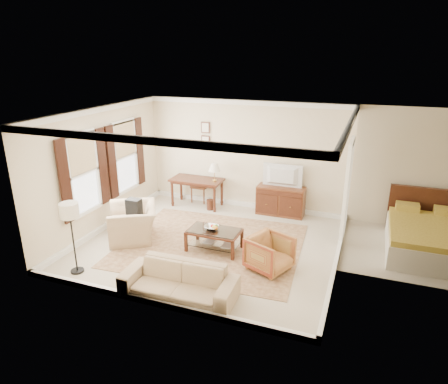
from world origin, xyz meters
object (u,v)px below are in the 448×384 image
Objects in this scene: sideboard at (281,201)px; coffee_table at (214,235)px; striped_armchair at (270,252)px; sofa at (179,277)px; writing_desk at (197,183)px; club_armchair at (133,217)px; tv at (282,169)px.

sideboard is 2.63m from coffee_table.
striped_armchair is at bearing -16.17° from coffee_table.
sideboard is at bearing 77.86° from sofa.
writing_desk is 1.84× the size of striped_armchair.
sideboard is at bearing 32.20° from striped_armchair.
sofa is (1.51, -4.13, -0.27)m from writing_desk.
coffee_table is 1.96m from club_armchair.
writing_desk is 1.46× the size of tv.
coffee_table is at bearing 70.42° from tv.
sideboard is 1.61× the size of striped_armchair.
tv is 0.82× the size of club_armchair.
writing_desk is 0.70× the size of sofa.
club_armchair is at bearing 42.18° from tv.
tv is (2.31, 0.17, 0.58)m from writing_desk.
sofa is (-0.80, -4.29, -0.85)m from tv.
sideboard is 2.90m from striped_armchair.
writing_desk reaches higher than striped_armchair.
striped_armchair is at bearing -81.21° from sideboard.
sideboard is at bearing -90.00° from tv.
striped_armchair is at bearing 98.85° from tv.
sofa is at bearing 162.85° from striped_armchair.
club_armchair is (-3.27, 0.28, 0.13)m from striped_armchair.
tv is 1.26× the size of striped_armchair.
coffee_table is at bearing 61.41° from club_armchair.
sideboard is at bearing 100.89° from club_armchair.
sofa is at bearing -100.49° from sideboard.
tv is 3.88m from club_armchair.
striped_armchair is 0.38× the size of sofa.
writing_desk is at bearing 4.12° from tv.
writing_desk is 3.85m from striped_armchair.
striped_armchair reaches higher than coffee_table.
sofa is (2.03, -1.73, -0.12)m from club_armchair.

